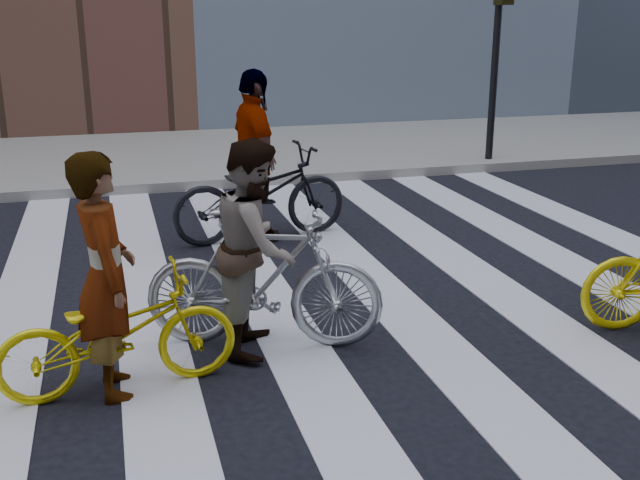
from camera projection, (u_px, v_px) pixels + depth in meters
name	position (u px, v px, depth m)	size (l,w,h in m)	color
ground	(336.00, 309.00, 6.80)	(100.00, 100.00, 0.00)	black
sidewalk_far	(216.00, 154.00, 13.67)	(100.00, 5.00, 0.15)	gray
zebra_crosswalk	(336.00, 308.00, 6.80)	(8.25, 10.00, 0.01)	silver
traffic_signal	(499.00, 30.00, 12.17)	(0.22, 0.42, 3.33)	black
bike_yellow_left	(118.00, 333.00, 5.23)	(0.58, 1.66, 0.87)	yellow
bike_silver_mid	(263.00, 279.00, 5.89)	(0.53, 1.89, 1.14)	#A3A7AD
bike_dark_rear	(260.00, 194.00, 8.71)	(0.73, 2.10, 1.10)	black
rider_left	(105.00, 276.00, 5.09)	(0.63, 0.41, 1.73)	slate
rider_mid	(256.00, 247.00, 5.80)	(0.82, 0.64, 1.68)	slate
rider_rear	(255.00, 157.00, 8.57)	(1.16, 0.48, 1.98)	slate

